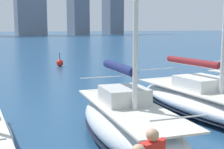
# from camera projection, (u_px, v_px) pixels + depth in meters

# --- Properties ---
(sailboat_maroon) EXTENTS (3.27, 9.35, 12.21)m
(sailboat_maroon) POSITION_uv_depth(u_px,v_px,m) (208.00, 101.00, 14.01)
(sailboat_maroon) COLOR white
(sailboat_maroon) RESTS_ON ground
(sailboat_navy) EXTENTS (3.43, 7.30, 12.89)m
(sailboat_navy) POSITION_uv_depth(u_px,v_px,m) (128.00, 121.00, 10.48)
(sailboat_navy) COLOR silver
(sailboat_navy) RESTS_ON ground
(channel_buoy) EXTENTS (0.70, 0.70, 1.40)m
(channel_buoy) POSITION_uv_depth(u_px,v_px,m) (60.00, 63.00, 31.52)
(channel_buoy) COLOR red
(channel_buoy) RESTS_ON ground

